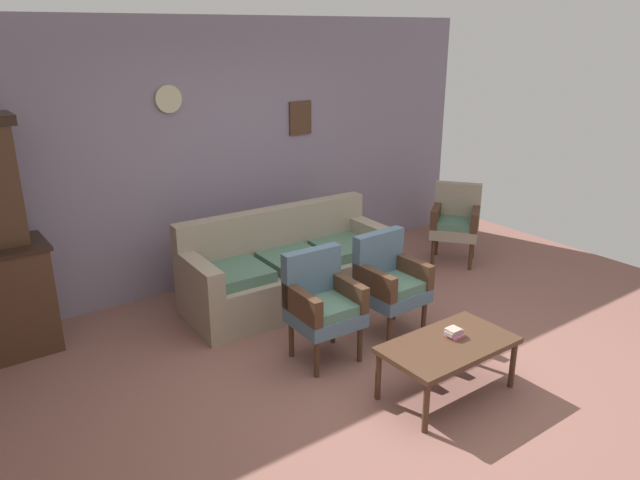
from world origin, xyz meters
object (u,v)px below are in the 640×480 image
floor_vase_by_wall (445,215)px  book_stack_on_table (454,333)px  armchair_near_cabinet (389,280)px  floral_couch (289,271)px  coffee_table (448,348)px  armchair_row_middle (322,301)px  wingback_chair_by_fireplace (456,220)px

floor_vase_by_wall → book_stack_on_table: bearing=-136.3°
armchair_near_cabinet → floor_vase_by_wall: armchair_near_cabinet is taller
floor_vase_by_wall → floral_couch: bearing=-170.4°
floral_couch → armchair_near_cabinet: same height
floral_couch → armchair_near_cabinet: (0.36, -1.05, 0.17)m
coffee_table → book_stack_on_table: (0.10, 0.04, 0.08)m
book_stack_on_table → armchair_near_cabinet: bearing=77.7°
floral_couch → floor_vase_by_wall: 2.75m
armchair_row_middle → armchair_near_cabinet: size_ratio=1.00×
floor_vase_by_wall → coffee_table: bearing=-136.9°
floral_couch → wingback_chair_by_fireplace: bearing=-5.4°
wingback_chair_by_fireplace → floor_vase_by_wall: (0.55, 0.66, -0.21)m
floral_couch → wingback_chair_by_fireplace: same height
armchair_row_middle → floor_vase_by_wall: bearing=26.1°
armchair_near_cabinet → wingback_chair_by_fireplace: same height
wingback_chair_by_fireplace → book_stack_on_table: wingback_chair_by_fireplace is taller
armchair_near_cabinet → book_stack_on_table: 0.96m
coffee_table → floor_vase_by_wall: (2.66, 2.48, -0.09)m
coffee_table → book_stack_on_table: 0.13m
armchair_near_cabinet → wingback_chair_by_fireplace: size_ratio=1.00×
floral_couch → book_stack_on_table: size_ratio=16.14×
armchair_near_cabinet → armchair_row_middle: bearing=-179.6°
wingback_chair_by_fireplace → book_stack_on_table: 2.68m
floral_couch → wingback_chair_by_fireplace: 2.17m
armchair_row_middle → floor_vase_by_wall: (3.09, 1.51, -0.21)m
wingback_chair_by_fireplace → coffee_table: (-2.10, -1.82, -0.12)m
floral_couch → floor_vase_by_wall: size_ratio=3.69×
armchair_near_cabinet → book_stack_on_table: armchair_near_cabinet is taller
book_stack_on_table → floor_vase_by_wall: size_ratio=0.23×
floral_couch → coffee_table: size_ratio=2.12×
book_stack_on_table → floor_vase_by_wall: 3.54m
coffee_table → floor_vase_by_wall: floor_vase_by_wall is taller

